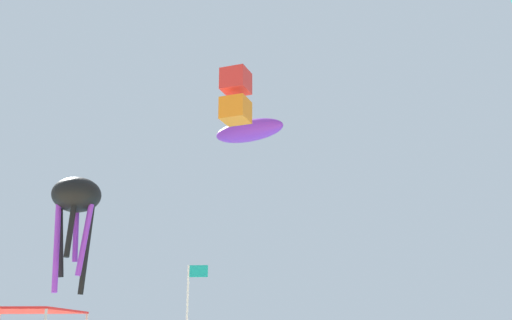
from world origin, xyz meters
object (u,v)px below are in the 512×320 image
at_px(canopy_tent, 21,314).
at_px(kite_inflatable_purple, 249,130).
at_px(banner_flag, 189,320).
at_px(kite_octopus_black, 76,201).
at_px(kite_box_red, 236,96).

distance_m(canopy_tent, kite_inflatable_purple, 26.83).
distance_m(banner_flag, kite_inflatable_purple, 25.80).
height_order(canopy_tent, banner_flag, banner_flag).
distance_m(kite_inflatable_purple, kite_octopus_black, 14.80).
xyz_separation_m(canopy_tent, kite_box_red, (4.61, 14.46, 12.74)).
bearing_deg(kite_octopus_black, canopy_tent, 5.32).
distance_m(canopy_tent, kite_box_red, 19.82).
bearing_deg(canopy_tent, kite_inflatable_purple, 78.07).
relative_size(kite_box_red, kite_octopus_black, 0.52).
bearing_deg(kite_inflatable_purple, kite_octopus_black, -105.76).
xyz_separation_m(banner_flag, kite_octopus_black, (-8.26, 12.07, 6.43)).
bearing_deg(banner_flag, kite_box_red, 90.24).
bearing_deg(kite_inflatable_purple, kite_box_red, -66.47).
xyz_separation_m(kite_inflatable_purple, kite_octopus_black, (-8.38, -9.81, -7.26)).
bearing_deg(kite_box_red, kite_inflatable_purple, -164.01).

